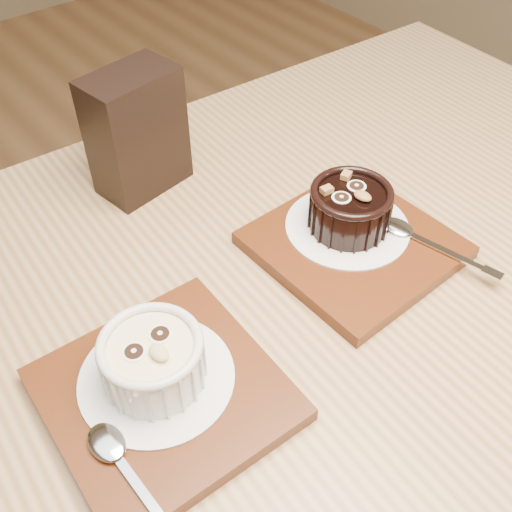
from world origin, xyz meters
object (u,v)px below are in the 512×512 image
(tray_left, at_px, (164,394))
(ramekin_dark, at_px, (350,207))
(tray_right, at_px, (353,245))
(ramekin_white, at_px, (153,358))
(condiment_stand, at_px, (137,133))
(table, at_px, (276,395))

(tray_left, bearing_deg, ramekin_dark, 10.05)
(tray_right, bearing_deg, ramekin_white, -176.61)
(ramekin_white, bearing_deg, ramekin_dark, 3.20)
(tray_left, bearing_deg, tray_right, 6.20)
(tray_right, xyz_separation_m, condiment_stand, (-0.11, 0.23, 0.06))
(tray_left, distance_m, condiment_stand, 0.30)
(tray_right, height_order, ramekin_dark, ramekin_dark)
(table, height_order, ramekin_white, ramekin_white)
(table, relative_size, ramekin_white, 14.75)
(tray_right, distance_m, ramekin_dark, 0.04)
(tray_left, distance_m, ramekin_dark, 0.26)
(ramekin_dark, bearing_deg, condiment_stand, 110.76)
(table, distance_m, ramekin_dark, 0.21)
(ramekin_white, bearing_deg, tray_left, -102.33)
(table, xyz_separation_m, tray_left, (-0.11, 0.01, 0.10))
(table, xyz_separation_m, ramekin_white, (-0.11, 0.03, 0.13))
(table, bearing_deg, ramekin_white, 166.73)
(ramekin_white, height_order, tray_right, ramekin_white)
(tray_left, height_order, ramekin_white, ramekin_white)
(tray_right, height_order, condiment_stand, condiment_stand)
(ramekin_dark, bearing_deg, table, -165.61)
(tray_right, xyz_separation_m, ramekin_dark, (0.01, 0.02, 0.04))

